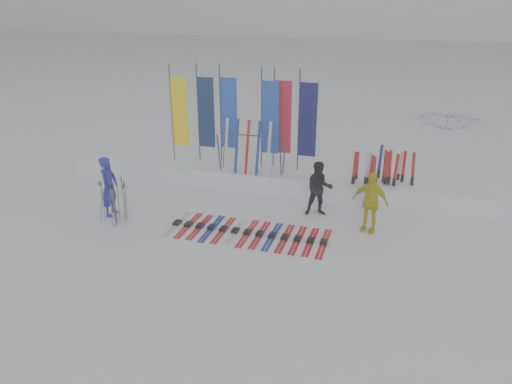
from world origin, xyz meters
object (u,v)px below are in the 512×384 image
(tent_canopy, at_px, (443,152))
(person_yellow, at_px, (370,202))
(person_black, at_px, (319,189))
(ski_rack, at_px, (252,148))
(person_blue, at_px, (109,186))
(ski_row, at_px, (248,232))

(tent_canopy, bearing_deg, person_yellow, -118.61)
(person_black, xyz_separation_m, person_yellow, (1.45, -0.64, 0.04))
(person_black, xyz_separation_m, ski_rack, (-2.40, 1.36, 0.60))
(person_yellow, bearing_deg, person_black, 171.42)
(person_yellow, bearing_deg, person_blue, -156.55)
(person_blue, xyz_separation_m, person_yellow, (7.11, 1.03, -0.04))
(person_black, height_order, ski_row, person_black)
(tent_canopy, bearing_deg, person_black, -139.47)
(person_yellow, xyz_separation_m, ski_row, (-3.01, -1.10, -0.79))
(person_blue, distance_m, ski_rack, 4.48)
(person_blue, xyz_separation_m, ski_rack, (3.26, 3.03, 0.52))
(ski_rack, bearing_deg, person_blue, -137.06)
(person_black, bearing_deg, person_yellow, -40.78)
(person_blue, height_order, person_black, person_blue)
(person_yellow, relative_size, ski_row, 0.39)
(person_black, relative_size, tent_canopy, 0.55)
(tent_canopy, bearing_deg, ski_row, -136.85)
(person_blue, bearing_deg, person_black, -79.40)
(person_yellow, relative_size, ski_rack, 0.81)
(tent_canopy, xyz_separation_m, ski_row, (-4.93, -4.62, -1.26))
(person_blue, relative_size, tent_canopy, 0.60)
(person_black, distance_m, person_yellow, 1.58)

